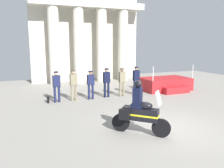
{
  "coord_description": "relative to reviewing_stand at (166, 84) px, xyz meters",
  "views": [
    {
      "loc": [
        -4.9,
        -6.95,
        3.12
      ],
      "look_at": [
        -1.05,
        2.53,
        1.31
      ],
      "focal_mm": 36.83,
      "sensor_mm": 36.0,
      "label": 1
    }
  ],
  "objects": [
    {
      "name": "officer_in_row_2",
      "position": [
        -5.46,
        -0.61,
        0.55
      ],
      "size": [
        0.39,
        0.24,
        1.62
      ],
      "rotation": [
        0.0,
        0.0,
        3.21
      ],
      "color": "#191E42",
      "rests_on": "ground_plane"
    },
    {
      "name": "reviewing_stand",
      "position": [
        0.0,
        0.0,
        0.0
      ],
      "size": [
        3.21,
        2.42,
        1.73
      ],
      "color": "#B21E23",
      "rests_on": "ground_plane"
    },
    {
      "name": "officer_in_row_4",
      "position": [
        -3.52,
        -0.59,
        0.59
      ],
      "size": [
        0.39,
        0.24,
        1.68
      ],
      "rotation": [
        0.0,
        0.0,
        3.21
      ],
      "color": "#7A7056",
      "rests_on": "ground_plane"
    },
    {
      "name": "officer_in_row_0",
      "position": [
        -7.34,
        -0.57,
        0.58
      ],
      "size": [
        0.39,
        0.24,
        1.66
      ],
      "rotation": [
        0.0,
        0.0,
        3.21
      ],
      "color": "#191E42",
      "rests_on": "ground_plane"
    },
    {
      "name": "motorcycle_with_rider",
      "position": [
        -5.39,
        -6.07,
        0.4
      ],
      "size": [
        1.57,
        1.56,
        1.9
      ],
      "rotation": [
        0.0,
        0.0,
        -0.78
      ],
      "color": "black",
      "rests_on": "ground_plane"
    },
    {
      "name": "briefcase_on_ground",
      "position": [
        -7.8,
        -0.48,
        -0.22
      ],
      "size": [
        0.1,
        0.32,
        0.36
      ],
      "primitive_type": "cube",
      "color": "black",
      "rests_on": "ground_plane"
    },
    {
      "name": "officer_in_row_1",
      "position": [
        -6.42,
        -0.59,
        0.61
      ],
      "size": [
        0.39,
        0.24,
        1.7
      ],
      "rotation": [
        0.0,
        0.0,
        3.21
      ],
      "color": "#7A7056",
      "rests_on": "ground_plane"
    },
    {
      "name": "colonnade_backdrop",
      "position": [
        -3.74,
        5.51,
        3.17
      ],
      "size": [
        9.09,
        1.68,
        6.99
      ],
      "color": "beige",
      "rests_on": "ground_plane"
    },
    {
      "name": "officer_in_row_5",
      "position": [
        -2.55,
        -0.53,
        0.62
      ],
      "size": [
        0.39,
        0.24,
        1.72
      ],
      "rotation": [
        0.0,
        0.0,
        3.21
      ],
      "color": "black",
      "rests_on": "ground_plane"
    },
    {
      "name": "ground_plane",
      "position": [
        -4.22,
        -5.84,
        -0.4
      ],
      "size": [
        28.0,
        28.0,
        0.0
      ],
      "primitive_type": "plane",
      "color": "gray"
    },
    {
      "name": "officer_in_row_3",
      "position": [
        -4.45,
        -0.46,
        0.6
      ],
      "size": [
        0.39,
        0.24,
        1.7
      ],
      "rotation": [
        0.0,
        0.0,
        3.21
      ],
      "color": "black",
      "rests_on": "ground_plane"
    }
  ]
}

